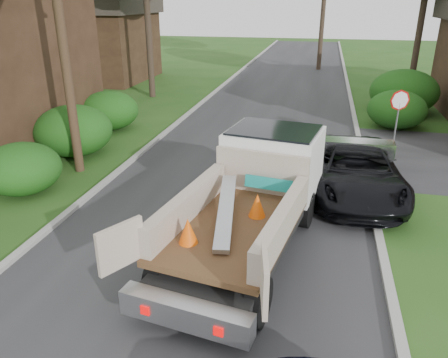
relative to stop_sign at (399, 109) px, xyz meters
name	(u,v)px	position (x,y,z in m)	size (l,w,h in m)	color
ground	(192,273)	(-5.20, -9.00, -1.78)	(120.00, 120.00, 0.00)	#1F4914
road	(259,138)	(-5.20, 1.00, -1.77)	(8.00, 90.00, 0.02)	#28282B
curb_left	(167,131)	(-9.30, 1.00, -1.72)	(0.20, 90.00, 0.12)	#9E9E99
curb_right	(360,144)	(-1.10, 1.00, -1.72)	(0.20, 90.00, 0.12)	#9E9E99
stop_sign	(399,109)	(0.00, 0.00, 0.00)	(0.71, 0.32, 2.48)	slate
utility_pole	(58,10)	(-10.68, -4.02, 3.40)	(2.42, 1.25, 10.00)	#382619
house_left_far	(96,35)	(-18.70, 13.00, 1.27)	(7.56, 7.56, 6.00)	#332015
hedge_left_a	(21,169)	(-11.40, -6.00, -1.01)	(2.34, 2.34, 1.53)	#124710
hedge_left_b	(73,131)	(-11.70, -2.50, -0.84)	(2.86, 2.86, 1.87)	#124710
hedge_left_c	(109,110)	(-12.00, 1.00, -0.93)	(2.60, 2.60, 1.70)	#124710
hedge_right_a	(397,109)	(0.60, 4.00, -0.93)	(2.60, 2.60, 1.70)	#124710
hedge_right_b	(404,92)	(1.30, 7.00, -0.67)	(3.38, 3.38, 2.21)	#124710
flatbed_truck	(259,186)	(-4.07, -7.01, -0.45)	(3.67, 6.76, 2.43)	black
black_pickup	(355,169)	(-1.60, -3.85, -1.02)	(2.51, 5.45, 1.51)	black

